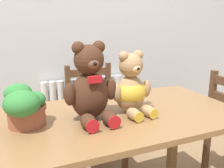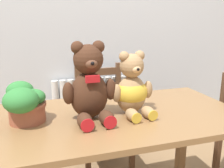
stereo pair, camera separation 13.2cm
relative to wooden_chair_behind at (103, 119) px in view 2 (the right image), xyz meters
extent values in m
cube|color=silver|center=(-0.10, 0.26, 0.86)|extent=(8.00, 0.04, 2.60)
cylinder|color=silver|center=(-0.36, 0.19, -0.06)|extent=(0.06, 0.06, 0.76)
cylinder|color=silver|center=(-0.30, 0.19, -0.06)|extent=(0.06, 0.06, 0.76)
cylinder|color=silver|center=(-0.23, 0.19, -0.06)|extent=(0.06, 0.06, 0.76)
cylinder|color=silver|center=(-0.16, 0.19, -0.06)|extent=(0.06, 0.06, 0.76)
cylinder|color=silver|center=(-0.10, 0.19, -0.06)|extent=(0.06, 0.06, 0.76)
cylinder|color=silver|center=(-0.03, 0.19, -0.06)|extent=(0.06, 0.06, 0.76)
cylinder|color=silver|center=(0.04, 0.19, -0.06)|extent=(0.06, 0.06, 0.76)
cylinder|color=silver|center=(0.10, 0.19, -0.06)|extent=(0.06, 0.06, 0.76)
cylinder|color=silver|center=(0.17, 0.19, -0.06)|extent=(0.06, 0.06, 0.76)
cylinder|color=silver|center=(0.24, 0.19, -0.06)|extent=(0.06, 0.06, 0.76)
cylinder|color=silver|center=(0.30, 0.19, -0.06)|extent=(0.06, 0.06, 0.76)
cube|color=silver|center=(-0.03, 0.19, -0.42)|extent=(0.74, 0.10, 0.04)
cube|color=olive|center=(-0.10, -0.68, 0.30)|extent=(1.38, 0.75, 0.03)
cube|color=olive|center=(-0.74, -0.36, -0.08)|extent=(0.06, 0.06, 0.72)
cube|color=olive|center=(0.55, -0.36, -0.08)|extent=(0.06, 0.06, 0.72)
cube|color=brown|center=(0.00, -0.05, -0.02)|extent=(0.40, 0.40, 0.03)
cube|color=brown|center=(0.18, -0.23, -0.24)|extent=(0.04, 0.04, 0.41)
cube|color=brown|center=(-0.18, -0.23, -0.24)|extent=(0.04, 0.04, 0.41)
cube|color=brown|center=(0.18, 0.13, 0.01)|extent=(0.04, 0.04, 0.89)
cube|color=brown|center=(-0.18, 0.13, 0.01)|extent=(0.04, 0.04, 0.89)
cube|color=brown|center=(0.00, 0.13, 0.38)|extent=(0.32, 0.03, 0.06)
cube|color=brown|center=(0.00, 0.13, 0.25)|extent=(0.32, 0.03, 0.06)
cube|color=brown|center=(0.80, -0.47, 0.00)|extent=(0.04, 0.04, 0.89)
ellipsoid|color=#472819|center=(-0.25, -0.68, 0.43)|extent=(0.20, 0.17, 0.24)
sphere|color=#472819|center=(-0.25, -0.68, 0.62)|extent=(0.15, 0.15, 0.15)
sphere|color=#472819|center=(-0.20, -0.67, 0.68)|extent=(0.06, 0.06, 0.06)
sphere|color=#472819|center=(-0.31, -0.68, 0.68)|extent=(0.06, 0.06, 0.06)
ellipsoid|color=brown|center=(-0.25, -0.73, 0.61)|extent=(0.07, 0.06, 0.05)
sphere|color=black|center=(-0.25, -0.76, 0.61)|extent=(0.02, 0.02, 0.02)
ellipsoid|color=#472819|center=(-0.14, -0.69, 0.46)|extent=(0.06, 0.06, 0.11)
ellipsoid|color=#472819|center=(-0.36, -0.70, 0.46)|extent=(0.06, 0.06, 0.11)
ellipsoid|color=#472819|center=(-0.20, -0.80, 0.35)|extent=(0.08, 0.12, 0.07)
cylinder|color=red|center=(-0.19, -0.86, 0.35)|extent=(0.07, 0.01, 0.06)
ellipsoid|color=#472819|center=(-0.30, -0.80, 0.35)|extent=(0.08, 0.12, 0.07)
cylinder|color=red|center=(-0.30, -0.86, 0.35)|extent=(0.07, 0.01, 0.06)
cube|color=red|center=(-0.25, -0.76, 0.54)|extent=(0.07, 0.02, 0.03)
ellipsoid|color=tan|center=(-0.02, -0.68, 0.42)|extent=(0.18, 0.16, 0.21)
sphere|color=tan|center=(-0.02, -0.68, 0.58)|extent=(0.13, 0.13, 0.13)
sphere|color=tan|center=(0.03, -0.67, 0.63)|extent=(0.05, 0.05, 0.05)
sphere|color=tan|center=(-0.06, -0.68, 0.63)|extent=(0.05, 0.05, 0.05)
ellipsoid|color=#E5B279|center=(-0.01, -0.72, 0.57)|extent=(0.06, 0.05, 0.04)
sphere|color=black|center=(-0.01, -0.75, 0.57)|extent=(0.02, 0.02, 0.02)
ellipsoid|color=tan|center=(0.08, -0.69, 0.44)|extent=(0.05, 0.05, 0.10)
ellipsoid|color=tan|center=(-0.11, -0.70, 0.44)|extent=(0.05, 0.05, 0.10)
ellipsoid|color=tan|center=(0.04, -0.78, 0.34)|extent=(0.07, 0.11, 0.06)
cylinder|color=gold|center=(0.04, -0.83, 0.34)|extent=(0.06, 0.01, 0.06)
ellipsoid|color=tan|center=(-0.06, -0.79, 0.34)|extent=(0.07, 0.11, 0.06)
cylinder|color=gold|center=(-0.05, -0.84, 0.34)|extent=(0.06, 0.01, 0.06)
ellipsoid|color=gold|center=(-0.02, -0.68, 0.43)|extent=(0.20, 0.17, 0.15)
cylinder|color=#9E5138|center=(-0.57, -0.64, 0.36)|extent=(0.18, 0.18, 0.10)
cylinder|color=#9E5138|center=(-0.57, -0.64, 0.40)|extent=(0.19, 0.19, 0.02)
ellipsoid|color=#337F38|center=(-0.53, -0.64, 0.44)|extent=(0.13, 0.12, 0.08)
ellipsoid|color=#337F38|center=(-0.59, -0.59, 0.46)|extent=(0.14, 0.12, 0.10)
ellipsoid|color=#337F38|center=(-0.59, -0.71, 0.45)|extent=(0.17, 0.16, 0.12)
camera|label=1|loc=(-0.64, -1.85, 0.82)|focal=40.00mm
camera|label=2|loc=(-0.51, -1.90, 0.82)|focal=40.00mm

